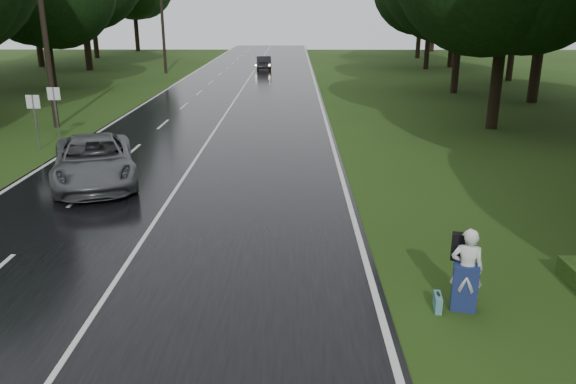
# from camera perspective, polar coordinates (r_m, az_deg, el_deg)

# --- Properties ---
(ground) EXTENTS (160.00, 160.00, 0.00)m
(ground) POSITION_cam_1_polar(r_m,az_deg,el_deg) (11.82, -19.94, -12.88)
(ground) COLOR #264213
(ground) RESTS_ON ground
(road) EXTENTS (12.00, 140.00, 0.04)m
(road) POSITION_cam_1_polar(r_m,az_deg,el_deg) (30.28, -7.11, 6.86)
(road) COLOR black
(road) RESTS_ON ground
(lane_center) EXTENTS (0.12, 140.00, 0.01)m
(lane_center) POSITION_cam_1_polar(r_m,az_deg,el_deg) (30.27, -7.11, 6.91)
(lane_center) COLOR silver
(lane_center) RESTS_ON road
(grey_car) EXTENTS (4.45, 6.39, 1.62)m
(grey_car) POSITION_cam_1_polar(r_m,az_deg,el_deg) (20.70, -19.27, 3.06)
(grey_car) COLOR #525558
(grey_car) RESTS_ON road
(far_car) EXTENTS (1.76, 4.21, 1.35)m
(far_car) POSITION_cam_1_polar(r_m,az_deg,el_deg) (58.82, -2.51, 13.11)
(far_car) COLOR black
(far_car) RESTS_ON road
(hitchhiker) EXTENTS (0.74, 0.70, 1.78)m
(hitchhiker) POSITION_cam_1_polar(r_m,az_deg,el_deg) (11.93, 17.77, -7.84)
(hitchhiker) COLOR silver
(hitchhiker) RESTS_ON ground
(suitcase) EXTENTS (0.19, 0.48, 0.33)m
(suitcase) POSITION_cam_1_polar(r_m,az_deg,el_deg) (12.04, 15.09, -10.86)
(suitcase) COLOR teal
(suitcase) RESTS_ON ground
(utility_pole_mid) EXTENTS (1.80, 0.28, 9.42)m
(utility_pole_mid) POSITION_cam_1_polar(r_m,az_deg,el_deg) (31.99, -22.61, 6.17)
(utility_pole_mid) COLOR black
(utility_pole_mid) RESTS_ON ground
(utility_pole_far) EXTENTS (1.80, 0.28, 9.48)m
(utility_pole_far) POSITION_cam_1_polar(r_m,az_deg,el_deg) (56.82, -12.40, 11.81)
(utility_pole_far) COLOR black
(utility_pole_far) RESTS_ON ground
(road_sign_a) EXTENTS (0.58, 0.10, 2.42)m
(road_sign_a) POSITION_cam_1_polar(r_m,az_deg,el_deg) (26.96, -24.09, 3.96)
(road_sign_a) COLOR white
(road_sign_a) RESTS_ON ground
(road_sign_b) EXTENTS (0.59, 0.10, 2.46)m
(road_sign_b) POSITION_cam_1_polar(r_m,az_deg,el_deg) (28.89, -22.37, 5.04)
(road_sign_b) COLOR white
(road_sign_b) RESTS_ON ground
(tree_left_e) EXTENTS (7.95, 7.95, 12.43)m
(tree_left_e) POSITION_cam_1_polar(r_m,az_deg,el_deg) (48.01, -22.91, 9.72)
(tree_left_e) COLOR black
(tree_left_e) RESTS_ON ground
(tree_left_f) EXTENTS (10.03, 10.03, 15.68)m
(tree_left_f) POSITION_cam_1_polar(r_m,az_deg,el_deg) (61.95, -19.64, 11.69)
(tree_left_f) COLOR black
(tree_left_f) RESTS_ON ground
(tree_right_d) EXTENTS (9.23, 9.23, 14.42)m
(tree_right_d) POSITION_cam_1_polar(r_m,az_deg,el_deg) (31.09, 20.09, 6.15)
(tree_right_d) COLOR black
(tree_right_d) RESTS_ON ground
(tree_right_e) EXTENTS (9.17, 9.17, 14.34)m
(tree_right_e) POSITION_cam_1_polar(r_m,az_deg,el_deg) (43.83, 16.61, 9.71)
(tree_right_e) COLOR black
(tree_right_e) RESTS_ON ground
(tree_right_f) EXTENTS (8.88, 8.88, 13.87)m
(tree_right_f) POSITION_cam_1_polar(r_m,az_deg,el_deg) (61.11, 13.93, 12.12)
(tree_right_f) COLOR black
(tree_right_f) RESTS_ON ground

